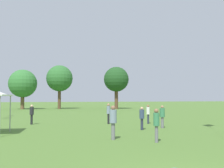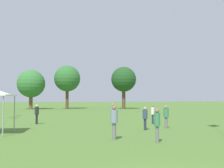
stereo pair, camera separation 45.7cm
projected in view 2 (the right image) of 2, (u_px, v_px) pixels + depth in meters
name	position (u px, v px, depth m)	size (l,w,h in m)	color
person_standing_0	(114.00, 119.00, 13.87)	(0.51, 0.51, 1.81)	slate
person_standing_1	(157.00, 122.00, 12.94)	(0.31, 0.31, 1.68)	slate
person_standing_2	(166.00, 115.00, 19.10)	(0.41, 0.41, 1.66)	slate
person_standing_4	(37.00, 112.00, 22.16)	(0.47, 0.47, 1.65)	black
person_standing_5	(153.00, 112.00, 22.40)	(0.35, 0.35, 1.64)	#282D42
person_standing_6	(145.00, 116.00, 18.07)	(0.34, 0.34, 1.59)	#282D42
person_standing_7	(113.00, 111.00, 22.39)	(0.40, 0.40, 1.74)	black
distant_tree_0	(67.00, 79.00, 54.09)	(5.37, 5.37, 8.95)	brown
distant_tree_1	(31.00, 84.00, 52.42)	(5.53, 5.53, 7.86)	brown
distant_tree_2	(124.00, 80.00, 53.70)	(5.12, 5.12, 8.64)	brown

